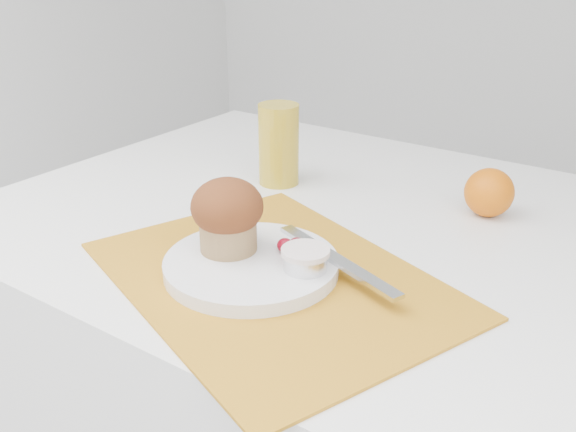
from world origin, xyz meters
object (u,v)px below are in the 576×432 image
Objects in this scene: plate at (251,265)px; orange at (489,192)px; muffin at (227,214)px; table at (369,432)px; juice_glass at (279,145)px.

plate is 0.39m from orange.
table is at bearing 60.68° from muffin.
orange is at bearing 52.67° from table.
muffin is at bearing -66.84° from juice_glass.
plate is 2.30× the size of muffin.
orange is (0.10, 0.14, 0.41)m from table.
plate is at bearing -117.39° from orange.
table is 12.68× the size of muffin.
muffin is (0.12, -0.27, 0.00)m from juice_glass.
table is at bearing -127.33° from orange.
juice_glass is (-0.23, 0.07, 0.44)m from table.
muffin is at bearing 172.92° from plate.
juice_glass is 0.30m from muffin.
table is at bearing -16.44° from juice_glass.
orange is 0.54× the size of juice_glass.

